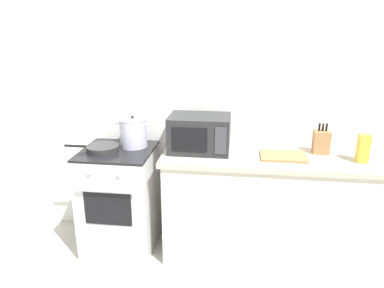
# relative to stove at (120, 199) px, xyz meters

# --- Properties ---
(back_wall) EXTENTS (4.40, 0.10, 2.50)m
(back_wall) POSITION_rel_stove_xyz_m (0.65, 0.37, 0.79)
(back_wall) COLOR silver
(back_wall) RESTS_ON ground_plane
(lower_cabinet_right) EXTENTS (1.64, 0.56, 0.88)m
(lower_cabinet_right) POSITION_rel_stove_xyz_m (1.25, 0.02, -0.02)
(lower_cabinet_right) COLOR beige
(lower_cabinet_right) RESTS_ON ground_plane
(countertop_right) EXTENTS (1.70, 0.60, 0.04)m
(countertop_right) POSITION_rel_stove_xyz_m (1.25, 0.02, 0.44)
(countertop_right) COLOR #ADA393
(countertop_right) RESTS_ON lower_cabinet_right
(stove) EXTENTS (0.60, 0.64, 0.92)m
(stove) POSITION_rel_stove_xyz_m (0.00, 0.00, 0.00)
(stove) COLOR silver
(stove) RESTS_ON ground_plane
(stock_pot) EXTENTS (0.32, 0.24, 0.28)m
(stock_pot) POSITION_rel_stove_xyz_m (0.12, 0.12, 0.59)
(stock_pot) COLOR silver
(stock_pot) RESTS_ON stove
(frying_pan) EXTENTS (0.47, 0.27, 0.05)m
(frying_pan) POSITION_rel_stove_xyz_m (-0.11, -0.04, 0.48)
(frying_pan) COLOR #28282B
(frying_pan) RESTS_ON stove
(microwave) EXTENTS (0.50, 0.37, 0.30)m
(microwave) POSITION_rel_stove_xyz_m (0.70, 0.08, 0.61)
(microwave) COLOR #232326
(microwave) RESTS_ON countertop_right
(cutting_board) EXTENTS (0.36, 0.26, 0.02)m
(cutting_board) POSITION_rel_stove_xyz_m (1.38, 0.00, 0.47)
(cutting_board) COLOR #997047
(cutting_board) RESTS_ON countertop_right
(knife_block) EXTENTS (0.13, 0.10, 0.25)m
(knife_block) POSITION_rel_stove_xyz_m (1.69, 0.14, 0.56)
(knife_block) COLOR #997047
(knife_block) RESTS_ON countertop_right
(pasta_box) EXTENTS (0.08, 0.08, 0.22)m
(pasta_box) POSITION_rel_stove_xyz_m (1.96, -0.03, 0.57)
(pasta_box) COLOR gold
(pasta_box) RESTS_ON countertop_right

